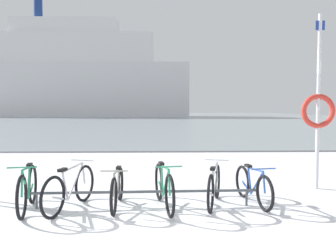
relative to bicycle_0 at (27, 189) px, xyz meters
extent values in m
cube|color=gray|center=(2.34, 62.89, -0.42)|extent=(80.00, 110.00, 0.08)
cube|color=#47474C|center=(2.34, 7.89, -0.40)|extent=(80.00, 0.50, 0.05)
cylinder|color=#4C5156|center=(2.01, 0.17, -0.10)|extent=(4.22, 0.18, 0.05)
cylinder|color=#4C5156|center=(0.11, 0.11, -0.24)|extent=(0.04, 0.04, 0.28)
cylinder|color=#4C5156|center=(3.91, 0.23, -0.24)|extent=(0.04, 0.04, 0.28)
torus|color=black|center=(0.09, -0.47, -0.02)|extent=(0.18, 0.72, 0.73)
torus|color=black|center=(-0.09, 0.47, -0.02)|extent=(0.18, 0.72, 0.73)
cylinder|color=#2D8C60|center=(0.03, -0.16, 0.11)|extent=(0.13, 0.50, 0.61)
cylinder|color=#2D8C60|center=(-0.03, 0.14, 0.09)|extent=(0.07, 0.18, 0.54)
cylinder|color=#2D8C60|center=(0.02, -0.09, 0.38)|extent=(0.15, 0.62, 0.09)
cylinder|color=#2D8C60|center=(-0.05, 0.27, -0.10)|extent=(0.11, 0.42, 0.20)
cylinder|color=#2D8C60|center=(0.08, -0.43, 0.19)|extent=(0.05, 0.11, 0.43)
cube|color=black|center=(-0.04, 0.21, 0.39)|extent=(0.11, 0.21, 0.05)
cylinder|color=#2D8C60|center=(0.07, -0.40, 0.45)|extent=(0.46, 0.11, 0.02)
torus|color=black|center=(0.86, 0.58, -0.03)|extent=(0.24, 0.69, 0.70)
torus|color=black|center=(0.58, -0.44, -0.03)|extent=(0.24, 0.69, 0.70)
cylinder|color=silver|center=(0.77, 0.25, 0.10)|extent=(0.19, 0.55, 0.59)
cylinder|color=silver|center=(0.68, -0.08, 0.07)|extent=(0.09, 0.20, 0.53)
cylinder|color=silver|center=(0.75, 0.17, 0.35)|extent=(0.22, 0.68, 0.08)
cylinder|color=silver|center=(0.64, -0.22, -0.11)|extent=(0.16, 0.45, 0.19)
cylinder|color=silver|center=(0.85, 0.54, 0.17)|extent=(0.07, 0.12, 0.41)
cube|color=black|center=(0.66, -0.16, 0.37)|extent=(0.13, 0.21, 0.05)
cylinder|color=silver|center=(0.84, 0.50, 0.43)|extent=(0.45, 0.15, 0.02)
torus|color=black|center=(1.54, -0.31, -0.06)|extent=(0.06, 0.64, 0.64)
torus|color=black|center=(1.54, 0.64, -0.06)|extent=(0.06, 0.64, 0.64)
cylinder|color=gray|center=(1.54, 0.00, 0.05)|extent=(0.04, 0.50, 0.54)
cylinder|color=gray|center=(1.54, 0.31, 0.03)|extent=(0.04, 0.18, 0.48)
cylinder|color=gray|center=(1.54, 0.07, 0.29)|extent=(0.04, 0.62, 0.08)
cylinder|color=gray|center=(1.54, 0.44, -0.13)|extent=(0.04, 0.42, 0.18)
cylinder|color=gray|center=(1.54, -0.28, 0.13)|extent=(0.04, 0.11, 0.38)
cube|color=black|center=(1.54, 0.38, 0.31)|extent=(0.08, 0.20, 0.05)
cylinder|color=gray|center=(1.54, -0.24, 0.36)|extent=(0.46, 0.03, 0.02)
torus|color=black|center=(2.47, -0.42, -0.02)|extent=(0.17, 0.72, 0.72)
torus|color=black|center=(2.29, 0.65, -0.02)|extent=(0.17, 0.72, 0.72)
cylinder|color=#2D8C60|center=(2.41, -0.07, 0.11)|extent=(0.13, 0.57, 0.60)
cylinder|color=#2D8C60|center=(2.35, 0.28, 0.08)|extent=(0.07, 0.20, 0.54)
cylinder|color=#2D8C60|center=(2.40, 0.01, 0.37)|extent=(0.15, 0.71, 0.09)
cylinder|color=#2D8C60|center=(2.33, 0.42, -0.10)|extent=(0.11, 0.47, 0.20)
cylinder|color=#2D8C60|center=(2.46, -0.38, 0.19)|extent=(0.05, 0.12, 0.42)
cube|color=black|center=(2.34, 0.36, 0.38)|extent=(0.11, 0.21, 0.05)
cylinder|color=#2D8C60|center=(2.45, -0.34, 0.44)|extent=(0.46, 0.10, 0.02)
torus|color=black|center=(3.45, 0.73, -0.04)|extent=(0.23, 0.66, 0.68)
torus|color=black|center=(3.17, -0.22, -0.04)|extent=(0.23, 0.66, 0.68)
cylinder|color=silver|center=(3.36, 0.42, 0.08)|extent=(0.18, 0.51, 0.57)
cylinder|color=silver|center=(3.27, 0.11, 0.05)|extent=(0.09, 0.19, 0.51)
cylinder|color=silver|center=(3.34, 0.35, 0.33)|extent=(0.21, 0.63, 0.08)
cylinder|color=silver|center=(3.23, -0.02, -0.12)|extent=(0.16, 0.42, 0.19)
cylinder|color=silver|center=(3.44, 0.69, 0.15)|extent=(0.07, 0.12, 0.40)
cube|color=black|center=(3.25, 0.04, 0.34)|extent=(0.13, 0.21, 0.05)
cylinder|color=silver|center=(3.43, 0.66, 0.40)|extent=(0.45, 0.15, 0.02)
torus|color=black|center=(4.12, -0.16, -0.06)|extent=(0.15, 0.64, 0.64)
torus|color=black|center=(3.97, 0.80, -0.06)|extent=(0.15, 0.64, 0.64)
cylinder|color=#3359B2|center=(4.08, 0.15, 0.05)|extent=(0.11, 0.51, 0.53)
cylinder|color=#3359B2|center=(4.03, 0.47, 0.03)|extent=(0.06, 0.18, 0.48)
cylinder|color=#3359B2|center=(4.06, 0.22, 0.28)|extent=(0.13, 0.64, 0.08)
cylinder|color=#3359B2|center=(4.01, 0.60, -0.13)|extent=(0.10, 0.43, 0.18)
cylinder|color=#3359B2|center=(4.12, -0.13, 0.12)|extent=(0.05, 0.11, 0.37)
cube|color=black|center=(4.02, 0.54, 0.30)|extent=(0.11, 0.21, 0.05)
cylinder|color=#3359B2|center=(4.11, -0.09, 0.36)|extent=(0.46, 0.09, 0.02)
cylinder|color=silver|center=(5.80, 1.47, 1.54)|extent=(0.08, 0.08, 3.84)
cylinder|color=white|center=(5.80, 1.47, 2.31)|extent=(0.09, 0.09, 0.30)
torus|color=red|center=(5.80, 1.47, 1.35)|extent=(0.76, 0.12, 0.76)
cube|color=navy|center=(5.80, 1.47, 3.21)|extent=(0.20, 0.03, 0.20)
cube|color=white|center=(-15.25, 65.02, 4.97)|extent=(47.24, 10.39, 10.71)
cube|color=white|center=(-16.43, 65.03, 13.27)|extent=(35.44, 8.77, 5.89)
cube|color=white|center=(-16.43, 65.03, 17.72)|extent=(21.29, 7.11, 3.00)
cylinder|color=navy|center=(-22.32, 65.12, 21.63)|extent=(1.75, 1.75, 4.82)
camera|label=1|loc=(2.29, -5.90, 1.42)|focal=36.26mm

